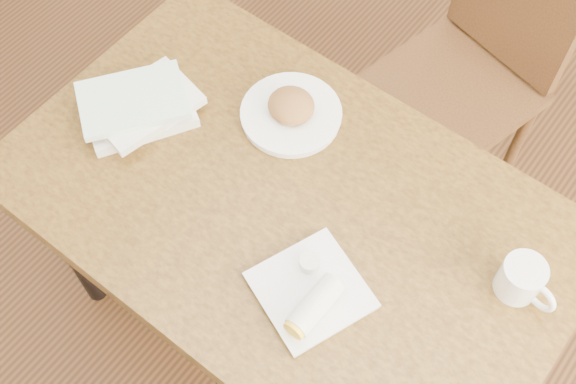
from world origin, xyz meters
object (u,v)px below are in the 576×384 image
Objects in this scene: chair_far at (477,60)px; plate_burrito at (312,295)px; book_stack at (139,106)px; plate_scone at (291,111)px; coffee_mug at (522,279)px; table at (288,221)px.

plate_burrito is at bearing -83.58° from chair_far.
chair_far is 0.99m from book_stack.
book_stack is (-0.29, -0.22, 0.01)m from plate_scone.
coffee_mug is at bearing 9.29° from book_stack.
table is 1.34× the size of chair_far.
chair_far reaches higher than plate_scone.
chair_far is 3.91× the size of plate_scone.
book_stack is (-0.50, -0.83, 0.23)m from chair_far.
coffee_mug is at bearing -57.23° from chair_far.
plate_scone is at bearing 174.47° from coffee_mug.
chair_far is at bearing 58.81° from book_stack.
plate_burrito reaches higher than table.
plate_scone is 0.80× the size of book_stack.
plate_scone is (-0.14, 0.19, 0.11)m from table.
coffee_mug reaches higher than plate_burrito.
book_stack is (-0.93, -0.15, -0.02)m from coffee_mug.
book_stack is at bearing -177.04° from table.
chair_far reaches higher than coffee_mug.
coffee_mug is at bearing -5.53° from plate_scone.
table is at bearing 2.96° from book_stack.
chair_far is at bearing 122.77° from coffee_mug.
plate_burrito is 0.89× the size of book_stack.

